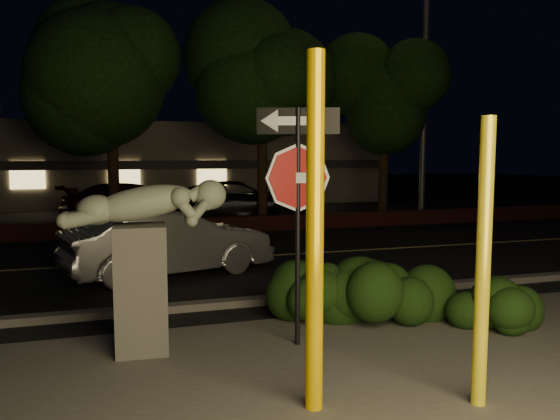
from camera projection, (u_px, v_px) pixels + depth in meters
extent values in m
plane|color=black|center=(206.00, 240.00, 15.91)|extent=(90.00, 90.00, 0.00)
cube|color=#4C4944|center=(390.00, 403.00, 5.47)|extent=(14.00, 6.00, 0.02)
cube|color=black|center=(227.00, 258.00, 13.06)|extent=(80.00, 8.00, 0.01)
cube|color=tan|center=(227.00, 258.00, 13.06)|extent=(80.00, 0.12, 0.00)
cube|color=#4C4944|center=(276.00, 299.00, 9.16)|extent=(80.00, 0.25, 0.12)
cube|color=#4D1C18|center=(199.00, 226.00, 17.12)|extent=(40.00, 0.35, 0.50)
cube|color=black|center=(177.00, 214.00, 22.56)|extent=(40.00, 12.00, 0.01)
cube|color=#666052|center=(159.00, 163.00, 29.95)|extent=(22.00, 10.00, 4.00)
cube|color=#333338|center=(169.00, 165.00, 25.11)|extent=(22.00, 0.20, 0.40)
cube|color=#FFD87F|center=(27.00, 175.00, 23.42)|extent=(1.40, 0.08, 1.20)
cube|color=#FFD87F|center=(124.00, 174.00, 24.61)|extent=(1.40, 0.08, 1.20)
cube|color=#FFD87F|center=(212.00, 173.00, 25.79)|extent=(1.40, 0.08, 1.20)
cube|color=#FFD87F|center=(292.00, 172.00, 26.98)|extent=(1.40, 0.08, 1.20)
cylinder|color=black|center=(113.00, 165.00, 17.99)|extent=(0.36, 0.36, 4.25)
ellipsoid|color=black|center=(109.00, 43.00, 17.59)|extent=(5.20, 5.20, 4.68)
cylinder|color=black|center=(262.00, 168.00, 19.11)|extent=(0.36, 0.36, 4.00)
ellipsoid|color=black|center=(262.00, 61.00, 18.73)|extent=(4.80, 4.80, 4.32)
cylinder|color=black|center=(383.00, 168.00, 21.07)|extent=(0.36, 0.36, 3.90)
ellipsoid|color=black|center=(385.00, 76.00, 20.71)|extent=(4.40, 4.40, 3.96)
cylinder|color=#FDC404|center=(315.00, 236.00, 5.17)|extent=(0.17, 0.17, 3.44)
cylinder|color=yellow|center=(483.00, 264.00, 5.28)|extent=(0.14, 0.14, 2.85)
cylinder|color=black|center=(298.00, 229.00, 6.96)|extent=(0.07, 0.07, 3.07)
cube|color=white|center=(298.00, 178.00, 6.89)|extent=(0.45, 0.18, 0.13)
cube|color=black|center=(298.00, 121.00, 6.82)|extent=(0.99, 0.37, 0.33)
cube|color=white|center=(298.00, 121.00, 6.82)|extent=(0.63, 0.24, 0.13)
cube|color=#4C4944|center=(141.00, 289.00, 6.81)|extent=(0.67, 0.67, 1.62)
sphere|color=gray|center=(211.00, 195.00, 6.90)|extent=(0.38, 0.38, 0.38)
ellipsoid|color=black|center=(334.00, 284.00, 8.27)|extent=(2.21, 1.47, 1.06)
ellipsoid|color=black|center=(395.00, 281.00, 8.13)|extent=(1.87, 1.01, 1.22)
ellipsoid|color=black|center=(495.00, 299.00, 7.65)|extent=(1.56, 1.27, 0.94)
cylinder|color=#515257|center=(425.00, 70.00, 20.78)|extent=(0.23, 0.23, 11.38)
imported|color=#BABBBF|center=(169.00, 242.00, 11.20)|extent=(4.44, 2.57, 1.38)
imported|color=#400D0C|center=(132.00, 203.00, 20.01)|extent=(5.37, 3.51, 1.45)
imported|color=black|center=(238.00, 201.00, 20.39)|extent=(5.67, 3.23, 1.49)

